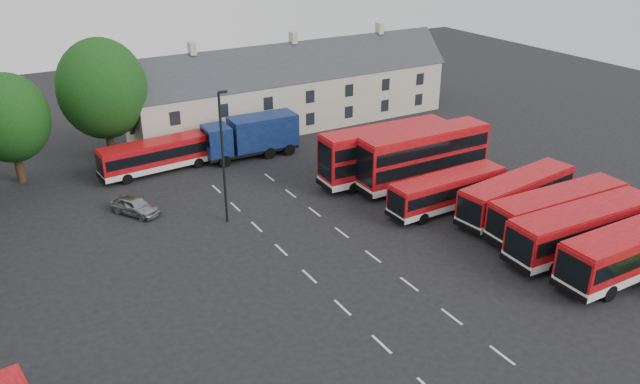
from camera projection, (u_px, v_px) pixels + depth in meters
The scene contains 14 objects.
ground at pixel (325, 291), 38.70m from camera, with size 140.00×140.00×0.00m, color black.
lane_markings at pixel (342, 266), 41.42m from camera, with size 5.15×33.80×0.01m.
terrace_houses at pixel (294, 90), 67.10m from camera, with size 35.70×7.13×10.06m.
bus_row_a at pixel (637, 247), 39.66m from camera, with size 12.07×2.95×3.40m.
bus_row_b at pixel (584, 226), 42.26m from camera, with size 11.99×3.27×3.36m.
bus_row_c at pixel (558, 208), 45.00m from camera, with size 11.52×3.08×3.23m.
bus_row_d at pixel (517, 192), 47.67m from camera, with size 11.30×3.80×3.13m.
bus_row_e at pixel (448, 189), 48.59m from camera, with size 10.23×2.53×2.88m.
bus_dd_south at pixel (424, 154), 52.55m from camera, with size 12.01×2.96×4.91m.
bus_dd_north at pixel (385, 151), 53.43m from camera, with size 11.96×3.30×4.85m.
bus_north at pixel (158, 153), 55.60m from camera, with size 10.51×3.12×2.93m.
box_truck at pixel (252, 135), 58.89m from camera, with size 9.02×3.17×3.90m.
silver_car at pixel (135, 206), 48.24m from camera, with size 1.66×4.13×1.41m, color #9A9CA1.
lamppost at pixel (223, 155), 45.16m from camera, with size 0.71×0.33×10.15m.
Camera 1 is at (-16.83, -28.00, 21.64)m, focal length 35.00 mm.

